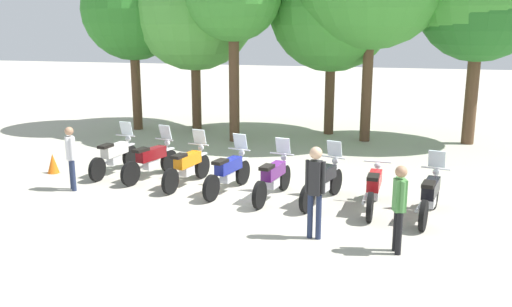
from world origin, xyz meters
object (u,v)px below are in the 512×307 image
Objects in this scene: person_1 at (315,185)px; motorcycle_3 at (228,172)px; motorcycle_0 at (115,155)px; person_0 at (71,154)px; motorcycle_7 at (430,195)px; traffic_cone at (53,163)px; motorcycle_5 at (323,181)px; tree_0 at (132,10)px; person_2 at (399,203)px; motorcycle_4 at (273,177)px; motorcycle_6 at (374,188)px; motorcycle_2 at (188,166)px; tree_4 at (332,8)px; tree_2 at (194,8)px; motorcycle_1 at (151,160)px.

motorcycle_3 is at bearing 53.03° from person_1.
motorcycle_0 is 1.36× the size of person_0.
traffic_cone is (-9.97, 1.28, -0.24)m from motorcycle_7.
person_1 reaches higher than person_0.
tree_0 is at bearing 65.56° from motorcycle_5.
motorcycle_5 is at bearing 105.95° from person_2.
motorcycle_0 is at bearing 96.33° from motorcycle_5.
motorcycle_6 is (2.35, -0.26, -0.01)m from motorcycle_4.
tree_0 reaches higher than motorcycle_3.
tree_0 is at bearing 53.90° from motorcycle_4.
motorcycle_3 is (1.18, -0.31, 0.00)m from motorcycle_2.
motorcycle_3 is 3.56m from person_1.
motorcycle_7 is at bearing -44.05° from person_1.
motorcycle_6 is 8.84m from traffic_cone.
person_0 is 2.93× the size of traffic_cone.
person_1 is (2.48, -2.50, 0.57)m from motorcycle_3.
tree_0 is at bearing 60.00° from person_0.
motorcycle_3 is at bearing -101.19° from tree_4.
motorcycle_0 is at bearing -90.75° from tree_2.
tree_2 is at bearing 43.20° from person_0.
motorcycle_6 is (3.53, -0.49, -0.01)m from motorcycle_3.
motorcycle_6 is at bearing -84.75° from motorcycle_3.
motorcycle_0 and motorcycle_5 have the same top height.
motorcycle_3 is 0.31× the size of tree_4.
motorcycle_3 is at bearing -89.43° from motorcycle_1.
person_0 is at bearing 151.60° from motorcycle_1.
person_1 is 11.04m from tree_4.
motorcycle_4 is 6.47m from traffic_cone.
motorcycle_1 is 2.90m from traffic_cone.
motorcycle_2 is 1.02× the size of motorcycle_5.
motorcycle_3 is (3.54, -0.90, 0.00)m from motorcycle_0.
motorcycle_5 is at bearing -52.57° from tree_2.
motorcycle_1 is 6.01m from motorcycle_6.
tree_0 is (-2.27, 6.18, 4.02)m from motorcycle_0.
motorcycle_4 is at bearing -92.74° from tree_4.
tree_2 is at bearing 6.60° from tree_0.
motorcycle_4 is 1.00× the size of motorcycle_7.
person_0 is 8.93m from tree_2.
tree_0 is at bearing 94.96° from traffic_cone.
person_1 is 8.33m from traffic_cone.
motorcycle_5 is 1.32× the size of person_0.
motorcycle_0 reaches higher than motorcycle_6.
motorcycle_5 is (2.36, -0.26, 0.00)m from motorcycle_3.
motorcycle_6 is at bearing 84.98° from person_2.
tree_0 is 11.73× the size of traffic_cone.
motorcycle_7 is 0.31× the size of tree_4.
motorcycle_2 and motorcycle_4 have the same top height.
person_0 reaches higher than traffic_cone.
motorcycle_3 is 3.92× the size of traffic_cone.
motorcycle_6 is at bearing -83.51° from motorcycle_5.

